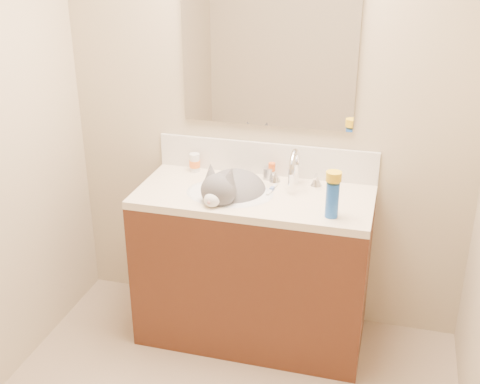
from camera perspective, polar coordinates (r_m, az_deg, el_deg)
The scene contains 16 objects.
room_shell at distance 1.95m, azimuth -5.43°, elevation 5.51°, with size 2.24×2.54×2.52m.
vanity_cabinet at distance 3.26m, azimuth 1.26°, elevation -7.35°, with size 1.20×0.55×0.82m, color #4B2414.
counter_slab at distance 3.06m, azimuth 1.33°, elevation -0.44°, with size 1.20×0.55×0.04m, color beige.
basin at distance 3.08m, azimuth -0.98°, elevation -1.27°, with size 0.45×0.36×0.14m, color silver.
faucet at distance 3.10m, azimuth 5.19°, elevation 1.99°, with size 0.28×0.20×0.21m.
cat at distance 3.07m, azimuth -0.81°, elevation -0.19°, with size 0.40×0.50×0.35m.
backsplash at distance 3.25m, azimuth 2.47°, elevation 3.17°, with size 1.20×0.02×0.18m, color silver.
mirror at distance 3.09m, azimuth 2.66°, elevation 13.46°, with size 0.90×0.02×0.80m, color white.
pill_bottle at distance 3.31m, azimuth -4.32°, elevation 2.80°, with size 0.06×0.06×0.10m, color silver.
pill_label at distance 3.31m, azimuth -4.32°, elevation 2.70°, with size 0.06×0.06×0.04m, color orange.
silver_jar at distance 3.21m, azimuth 2.70°, elevation 1.80°, with size 0.06×0.06×0.07m, color #B7B7BC.
amber_bottle at distance 3.20m, azimuth 3.03°, elevation 1.99°, with size 0.04×0.04×0.09m, color #E25A1A.
toothbrush at distance 3.08m, azimuth 3.05°, elevation 0.25°, with size 0.02×0.15×0.01m, color silver.
toothbrush_head at distance 3.08m, azimuth 3.05°, elevation 0.31°, with size 0.02×0.03×0.02m, color #5974BF.
spray_can at distance 2.80m, azimuth 8.73°, elevation -0.76°, with size 0.06×0.06×0.17m, color blue.
spray_cap at distance 2.75m, azimuth 8.89°, elevation 1.47°, with size 0.07×0.07×0.04m, color gold.
Camera 1 is at (0.66, -1.73, 2.10)m, focal length 45.00 mm.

